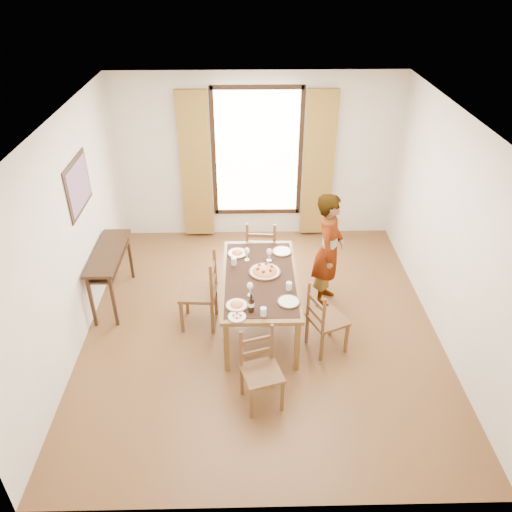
{
  "coord_description": "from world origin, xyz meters",
  "views": [
    {
      "loc": [
        -0.18,
        -5.07,
        4.26
      ],
      "look_at": [
        -0.07,
        0.12,
        1.0
      ],
      "focal_mm": 35.0,
      "sensor_mm": 36.0,
      "label": 1
    }
  ],
  "objects_px": {
    "dining_table": "(260,281)",
    "man": "(329,250)",
    "console_table": "(109,258)",
    "pasta_platter": "(265,269)"
  },
  "relations": [
    {
      "from": "console_table",
      "to": "man",
      "type": "height_order",
      "value": "man"
    },
    {
      "from": "dining_table",
      "to": "man",
      "type": "xyz_separation_m",
      "value": [
        0.92,
        0.51,
        0.12
      ]
    },
    {
      "from": "man",
      "to": "pasta_platter",
      "type": "relative_size",
      "value": 4.07
    },
    {
      "from": "console_table",
      "to": "dining_table",
      "type": "height_order",
      "value": "console_table"
    },
    {
      "from": "dining_table",
      "to": "man",
      "type": "bearing_deg",
      "value": 28.92
    },
    {
      "from": "dining_table",
      "to": "pasta_platter",
      "type": "bearing_deg",
      "value": 53.9
    },
    {
      "from": "console_table",
      "to": "man",
      "type": "bearing_deg",
      "value": -1.33
    },
    {
      "from": "dining_table",
      "to": "pasta_platter",
      "type": "height_order",
      "value": "pasta_platter"
    },
    {
      "from": "man",
      "to": "pasta_platter",
      "type": "distance_m",
      "value": 0.96
    },
    {
      "from": "console_table",
      "to": "dining_table",
      "type": "bearing_deg",
      "value": -16.05
    }
  ]
}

